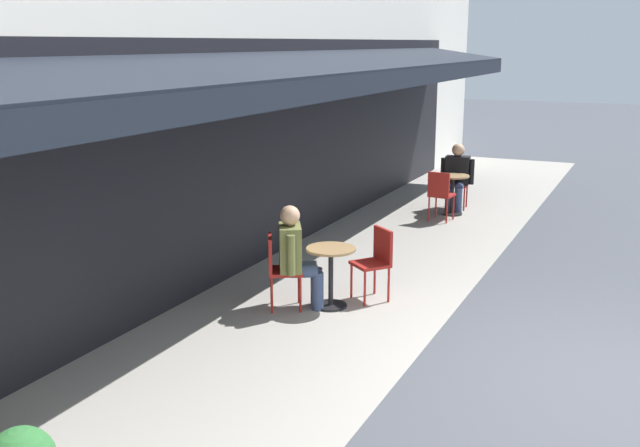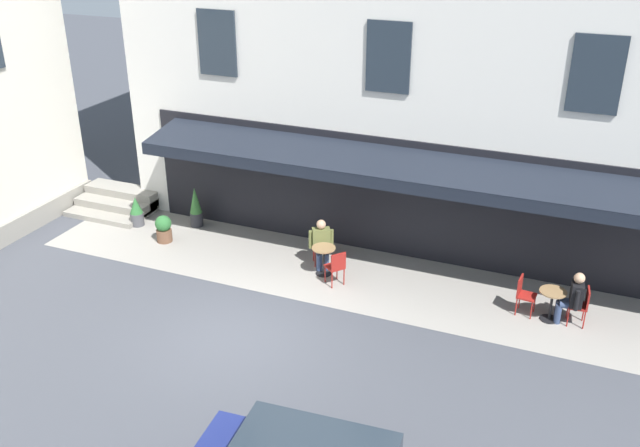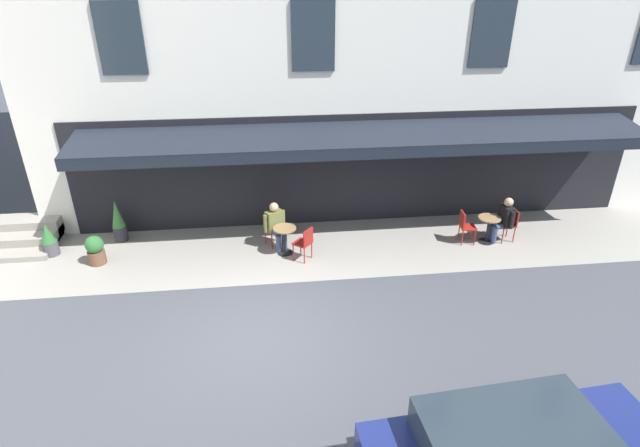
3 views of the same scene
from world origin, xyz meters
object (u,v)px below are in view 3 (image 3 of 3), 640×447
Objects in this scene: cafe_chair_red_under_awning at (510,222)px; seated_companion_in_olive at (276,224)px; seated_patron_in_black at (503,218)px; potted_plant_mid_terrace at (118,221)px; cafe_chair_red_by_window at (465,224)px; cafe_table_mid_terrace at (285,237)px; cafe_table_near_entrance at (488,226)px; potted_plant_by_steps at (49,240)px; potted_plant_entrance_left at (95,250)px; cafe_chair_red_corner_right at (272,226)px; cafe_chair_red_kerbside at (305,241)px.

seated_companion_in_olive is at bearing -2.88° from cafe_chair_red_under_awning.
seated_companion_in_olive is (6.13, -0.34, 0.00)m from seated_patron_in_black.
cafe_chair_red_by_window is at bearing 172.64° from potted_plant_mid_terrace.
cafe_table_near_entrance is at bearing 179.79° from cafe_table_mid_terrace.
cafe_chair_red_by_window is 1.04× the size of potted_plant_by_steps.
potted_plant_by_steps is (12.01, -0.60, -0.26)m from seated_patron_in_black.
potted_plant_entrance_left is at bearing 0.05° from cafe_chair_red_under_awning.
seated_patron_in_black is at bearing 179.15° from cafe_chair_red_by_window.
cafe_chair_red_corner_right is 6.26m from seated_patron_in_black.
seated_companion_in_olive reaches higher than cafe_chair_red_corner_right.
cafe_chair_red_kerbside is at bearing 132.73° from seated_companion_in_olive.
seated_companion_in_olive reaches higher than cafe_table_near_entrance.
cafe_chair_red_kerbside reaches higher than cafe_table_mid_terrace.
seated_companion_in_olive is (5.08, -0.33, 0.14)m from cafe_chair_red_by_window.
seated_companion_in_olive is at bearing -175.87° from potted_plant_entrance_left.
cafe_table_mid_terrace is at bearing 174.14° from potted_plant_by_steps.
cafe_table_mid_terrace is 0.82× the size of cafe_chair_red_corner_right.
cafe_chair_red_kerbside is at bearing 4.45° from cafe_chair_red_under_awning.
cafe_table_near_entrance is 0.59× the size of seated_patron_in_black.
potted_plant_by_steps is at bearing 20.99° from potted_plant_mid_terrace.
seated_patron_in_black is 10.69m from potted_plant_entrance_left.
cafe_chair_red_under_awning is at bearing 173.54° from potted_plant_mid_terrace.
cafe_chair_red_under_awning and cafe_chair_red_corner_right have the same top height.
seated_patron_in_black reaches higher than cafe_table_near_entrance.
cafe_chair_red_by_window is 4.88m from cafe_table_mid_terrace.
seated_companion_in_olive reaches higher than potted_plant_mid_terrace.
cafe_chair_red_by_window and cafe_chair_red_corner_right have the same top height.
cafe_chair_red_by_window is at bearing 176.34° from seated_companion_in_olive.
potted_plant_by_steps is (6.09, -0.62, -0.06)m from cafe_table_mid_terrace.
cafe_table_mid_terrace is (4.87, 0.04, -0.06)m from cafe_chair_red_by_window.
cafe_chair_red_corner_right is 4.48m from potted_plant_entrance_left.
potted_plant_by_steps is 1.74m from potted_plant_mid_terrace.
cafe_table_near_entrance is 0.98× the size of potted_plant_entrance_left.
cafe_chair_red_kerbside reaches higher than potted_plant_entrance_left.
cafe_chair_red_kerbside and cafe_chair_red_corner_right have the same top height.
cafe_table_mid_terrace is at bearing 0.42° from cafe_chair_red_under_awning.
cafe_chair_red_by_window reaches higher than potted_plant_entrance_left.
cafe_chair_red_corner_right is (0.81, -0.94, 0.00)m from cafe_chair_red_kerbside.
cafe_chair_red_kerbside is at bearing 4.28° from cafe_table_near_entrance.
potted_plant_entrance_left reaches higher than cafe_table_mid_terrace.
cafe_chair_red_corner_right is (6.45, -0.51, 0.00)m from cafe_chair_red_under_awning.
potted_plant_mid_terrace is (4.96, -1.64, 0.03)m from cafe_chair_red_kerbside.
seated_companion_in_olive is at bearing 177.46° from potted_plant_by_steps.
seated_patron_in_black is (-1.05, 0.02, 0.14)m from cafe_chair_red_by_window.
potted_plant_mid_terrace reaches higher than potted_plant_by_steps.
cafe_chair_red_corner_right is at bearing -173.40° from potted_plant_entrance_left.
potted_plant_by_steps is (5.88, -0.26, -0.26)m from seated_companion_in_olive.
cafe_table_mid_terrace is 0.46m from seated_companion_in_olive.
seated_companion_in_olive is 1.08× the size of potted_plant_mid_terrace.
cafe_chair_red_corner_right reaches higher than cafe_table_mid_terrace.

